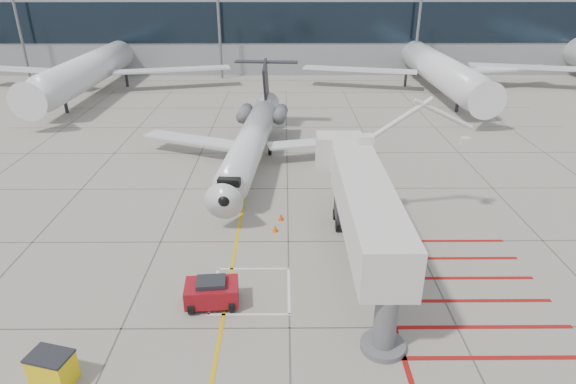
{
  "coord_description": "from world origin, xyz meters",
  "views": [
    {
      "loc": [
        -0.2,
        -21.99,
        15.49
      ],
      "look_at": [
        0.0,
        6.0,
        2.5
      ],
      "focal_mm": 30.0,
      "sensor_mm": 36.0,
      "label": 1
    }
  ],
  "objects_px": {
    "jet_bridge": "(367,217)",
    "pushback_tug": "(212,291)",
    "spill_bin": "(52,368)",
    "regional_jet": "(247,133)"
  },
  "relations": [
    {
      "from": "jet_bridge",
      "to": "regional_jet",
      "type": "bearing_deg",
      "value": 117.05
    },
    {
      "from": "pushback_tug",
      "to": "spill_bin",
      "type": "height_order",
      "value": "pushback_tug"
    },
    {
      "from": "regional_jet",
      "to": "pushback_tug",
      "type": "bearing_deg",
      "value": -87.25
    },
    {
      "from": "jet_bridge",
      "to": "pushback_tug",
      "type": "height_order",
      "value": "jet_bridge"
    },
    {
      "from": "jet_bridge",
      "to": "pushback_tug",
      "type": "distance_m",
      "value": 8.95
    },
    {
      "from": "regional_jet",
      "to": "pushback_tug",
      "type": "relative_size",
      "value": 10.18
    },
    {
      "from": "jet_bridge",
      "to": "spill_bin",
      "type": "height_order",
      "value": "jet_bridge"
    },
    {
      "from": "pushback_tug",
      "to": "spill_bin",
      "type": "xyz_separation_m",
      "value": [
        -5.83,
        -5.02,
        -0.06
      ]
    },
    {
      "from": "regional_jet",
      "to": "spill_bin",
      "type": "height_order",
      "value": "regional_jet"
    },
    {
      "from": "jet_bridge",
      "to": "spill_bin",
      "type": "relative_size",
      "value": 10.6
    }
  ]
}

